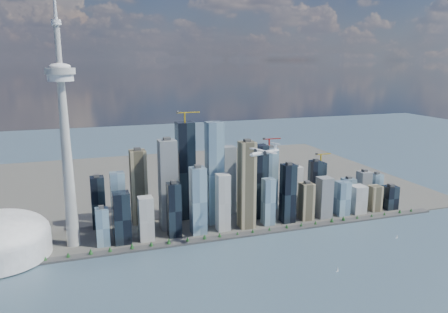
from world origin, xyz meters
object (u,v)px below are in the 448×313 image
object	(u,v)px
needle_tower	(65,133)
sailboat_east	(397,237)
airplane	(264,152)
sailboat_west	(338,270)

from	to	relation	value
needle_tower	sailboat_east	bearing A→B (deg)	-15.17
airplane	needle_tower	bearing A→B (deg)	139.70
airplane	sailboat_west	bearing A→B (deg)	-74.43
needle_tower	sailboat_west	xyz separation A→B (m)	(453.60, -269.24, -232.86)
airplane	sailboat_east	size ratio (longest dim) A/B	8.91
airplane	sailboat_west	world-z (taller)	airplane
airplane	sailboat_west	xyz separation A→B (m)	(91.23, -130.62, -198.73)
sailboat_west	sailboat_east	xyz separation A→B (m)	(206.37, 90.26, -0.25)
needle_tower	sailboat_east	world-z (taller)	needle_tower
needle_tower	sailboat_west	bearing A→B (deg)	-30.69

